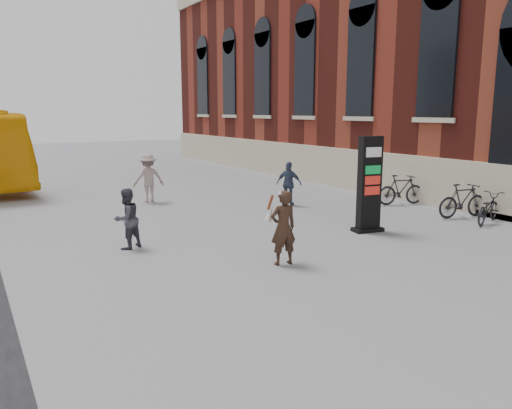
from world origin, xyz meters
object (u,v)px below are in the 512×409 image
pedestrian_b (148,178)px  bike_5 (463,201)px  woman (283,227)px  pedestrian_a (127,219)px  pedestrian_c (289,184)px  bike_4 (488,208)px  bike_7 (401,190)px  info_pylon (369,185)px

pedestrian_b → bike_5: size_ratio=0.99×
woman → pedestrian_a: bearing=-42.7°
woman → bike_5: woman is taller
woman → pedestrian_c: (4.25, 5.98, -0.07)m
pedestrian_c → woman: bearing=106.2°
woman → bike_4: (7.95, 0.31, -0.41)m
pedestrian_a → bike_7: 10.66m
woman → pedestrian_c: bearing=-118.6°
pedestrian_c → bike_7: (3.70, -2.04, -0.25)m
pedestrian_c → bike_4: size_ratio=0.90×
info_pylon → woman: bearing=-151.0°
info_pylon → pedestrian_c: size_ratio=1.70×
pedestrian_a → pedestrian_b: 6.70m
pedestrian_b → bike_4: size_ratio=1.04×
info_pylon → bike_5: bearing=7.3°
pedestrian_c → bike_7: bearing=-157.3°
info_pylon → bike_7: 4.84m
pedestrian_a → woman: bearing=104.0°
bike_7 → pedestrian_a: bearing=110.0°
bike_5 → info_pylon: bearing=98.7°
woman → pedestrian_a: woman is taller
info_pylon → pedestrian_c: info_pylon is taller
bike_4 → pedestrian_b: bearing=23.5°
bike_5 → pedestrian_c: bearing=48.8°
pedestrian_a → bike_4: bearing=138.6°
pedestrian_a → bike_4: 11.00m
bike_5 → woman: bearing=109.7°
bike_5 → bike_7: bearing=10.9°
pedestrian_a → bike_7: (10.63, 0.80, -0.21)m
woman → bike_5: (7.95, 1.24, -0.32)m
pedestrian_a → bike_7: pedestrian_a is taller
pedestrian_c → bike_5: (3.70, -4.74, -0.25)m
pedestrian_c → bike_7: size_ratio=0.86×
bike_4 → bike_5: bearing=-18.1°
info_pylon → pedestrian_b: bearing=126.0°
pedestrian_b → bike_7: pedestrian_b is taller
woman → bike_4: size_ratio=0.96×
pedestrian_a → pedestrian_c: 7.49m
woman → pedestrian_c: 7.33m
info_pylon → bike_4: bearing=-5.6°
woman → info_pylon: bearing=-153.6°
pedestrian_c → bike_5: bearing=179.6°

